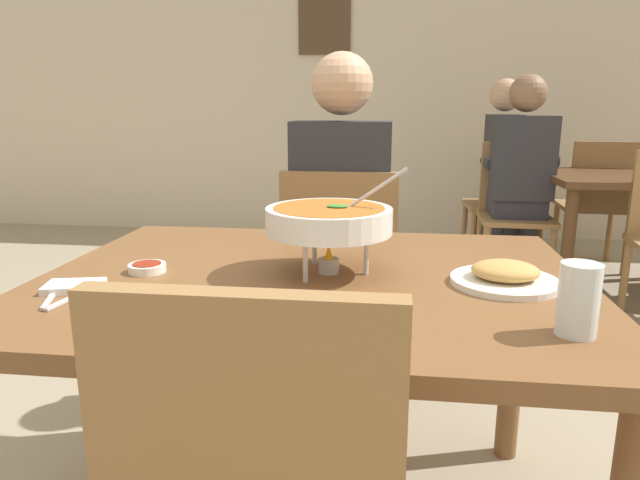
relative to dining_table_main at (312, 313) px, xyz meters
The scene contains 19 objects.
cafe_rear_partition 3.86m from the dining_table_main, 90.00° to the left, with size 10.00×0.10×3.00m, color beige.
picture_frame_hung 3.91m from the dining_table_main, 96.34° to the left, with size 0.44×0.03×0.56m, color #4C3823.
dining_table_main is the anchor object (origin of this frame).
chair_diner_main 0.79m from the dining_table_main, 90.00° to the left, with size 0.44×0.44×0.90m.
diner_main 0.82m from the dining_table_main, 90.00° to the left, with size 0.40×0.45×1.31m.
curry_bowl 0.23m from the dining_table_main, 27.71° to the left, with size 0.33×0.30×0.26m.
rice_plate 0.36m from the dining_table_main, 82.95° to the right, with size 0.24×0.24×0.06m.
appetizer_plate 0.46m from the dining_table_main, ahead, with size 0.24×0.24×0.06m.
sauce_dish 0.42m from the dining_table_main, behind, with size 0.09×0.09×0.02m.
napkin_folded 0.54m from the dining_table_main, 160.25° to the right, with size 0.12×0.08×0.02m, color white.
fork_utensil 0.58m from the dining_table_main, 156.20° to the right, with size 0.01×0.17×0.01m, color silver.
spoon_utensil 0.53m from the dining_table_main, 153.99° to the right, with size 0.01×0.17×0.01m, color silver.
drink_glass 0.61m from the dining_table_main, 30.55° to the right, with size 0.07×0.07×0.13m.
dining_table_far 2.78m from the dining_table_main, 54.40° to the left, with size 1.00×0.80×0.73m.
chair_bg_left 2.99m from the dining_table_main, 69.69° to the left, with size 0.46×0.46×0.90m.
chair_bg_right 2.59m from the dining_table_main, 67.90° to the left, with size 0.46×0.46×0.90m.
chair_bg_corner 3.17m from the dining_table_main, 59.81° to the left, with size 0.47×0.47×0.90m.
patron_bg_left 2.97m from the dining_table_main, 70.61° to the left, with size 0.45×0.40×1.31m.
patron_bg_right 2.50m from the dining_table_main, 67.14° to the left, with size 0.40×0.45×1.31m.
Camera 1 is at (0.18, -1.27, 1.12)m, focal length 31.41 mm.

